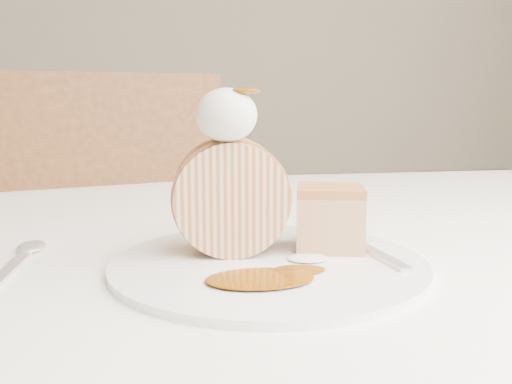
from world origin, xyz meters
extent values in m
cube|color=beige|center=(0.00, 3.00, 1.40)|extent=(5.00, 0.10, 2.80)
cube|color=white|center=(0.00, 0.20, 0.73)|extent=(1.40, 0.90, 0.04)
cube|color=white|center=(0.00, 0.65, 0.61)|extent=(1.40, 0.01, 0.28)
cube|color=brown|center=(-0.29, 0.76, 0.46)|extent=(0.55, 0.55, 0.04)
cube|color=brown|center=(-0.23, 0.57, 0.71)|extent=(0.44, 0.16, 0.47)
cylinder|color=brown|center=(-0.15, 1.00, 0.22)|extent=(0.04, 0.04, 0.44)
cylinder|color=brown|center=(-0.52, 0.90, 0.22)|extent=(0.04, 0.04, 0.44)
cylinder|color=white|center=(-0.03, 0.03, 0.75)|extent=(0.34, 0.34, 0.01)
cylinder|color=#CAB58C|center=(-0.06, 0.06, 0.81)|extent=(0.11, 0.06, 0.11)
cube|color=#A97140|center=(0.04, 0.06, 0.78)|extent=(0.08, 0.07, 0.05)
ellipsoid|color=white|center=(-0.06, 0.05, 0.89)|extent=(0.06, 0.06, 0.05)
ellipsoid|color=#6C3604|center=(-0.04, 0.04, 0.92)|extent=(0.03, 0.02, 0.01)
cube|color=silver|center=(0.08, 0.03, 0.76)|extent=(0.05, 0.17, 0.00)
cube|color=silver|center=(-0.26, 0.04, 0.75)|extent=(0.03, 0.16, 0.00)
camera|label=1|loc=(-0.11, -0.47, 0.91)|focal=40.00mm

